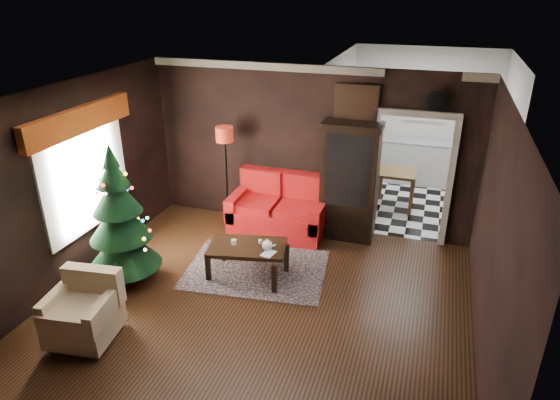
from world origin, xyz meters
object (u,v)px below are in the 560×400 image
(christmas_tree, at_px, (119,216))
(wall_clock, at_px, (437,100))
(teapot, at_px, (267,245))
(floor_lamp, at_px, (227,180))
(armchair, at_px, (81,308))
(kitchen_table, at_px, (395,189))
(loveseat, at_px, (278,206))
(coffee_table, at_px, (248,260))
(curio_cabinet, at_px, (349,184))

(christmas_tree, relative_size, wall_clock, 6.09)
(teapot, relative_size, wall_clock, 0.53)
(floor_lamp, relative_size, christmas_tree, 0.97)
(floor_lamp, height_order, armchair, floor_lamp)
(floor_lamp, relative_size, teapot, 11.13)
(wall_clock, bearing_deg, kitchen_table, 113.75)
(loveseat, distance_m, kitchen_table, 2.45)
(loveseat, distance_m, coffee_table, 1.48)
(teapot, bearing_deg, floor_lamp, 129.70)
(christmas_tree, xyz_separation_m, coffee_table, (1.61, 0.68, -0.79))
(floor_lamp, distance_m, armchair, 3.49)
(coffee_table, xyz_separation_m, teapot, (0.32, -0.03, 0.33))
(armchair, distance_m, wall_clock, 5.63)
(armchair, bearing_deg, coffee_table, 47.32)
(loveseat, relative_size, coffee_table, 1.55)
(teapot, distance_m, wall_clock, 3.30)
(loveseat, distance_m, wall_clock, 3.04)
(loveseat, relative_size, christmas_tree, 0.87)
(wall_clock, bearing_deg, christmas_tree, -147.24)
(loveseat, xyz_separation_m, wall_clock, (2.35, 0.40, 1.88))
(armchair, distance_m, kitchen_table, 5.94)
(christmas_tree, height_order, wall_clock, wall_clock)
(teapot, xyz_separation_m, kitchen_table, (1.48, 3.14, -0.21))
(armchair, relative_size, teapot, 4.59)
(floor_lamp, height_order, wall_clock, wall_clock)
(curio_cabinet, height_order, teapot, curio_cabinet)
(armchair, bearing_deg, floor_lamp, 76.10)
(floor_lamp, bearing_deg, teapot, -50.30)
(armchair, relative_size, wall_clock, 2.45)
(christmas_tree, bearing_deg, kitchen_table, 48.12)
(loveseat, height_order, coffee_table, loveseat)
(curio_cabinet, height_order, wall_clock, wall_clock)
(kitchen_table, bearing_deg, floor_lamp, -150.10)
(loveseat, height_order, floor_lamp, floor_lamp)
(kitchen_table, bearing_deg, wall_clock, -66.25)
(coffee_table, bearing_deg, curio_cabinet, 55.74)
(teapot, bearing_deg, wall_clock, 43.02)
(loveseat, height_order, curio_cabinet, curio_cabinet)
(christmas_tree, bearing_deg, loveseat, 53.24)
(curio_cabinet, bearing_deg, christmas_tree, -139.34)
(armchair, xyz_separation_m, wall_clock, (3.70, 3.79, 1.92))
(wall_clock, bearing_deg, teapot, -136.98)
(armchair, height_order, teapot, armchair)
(coffee_table, bearing_deg, teapot, -5.93)
(curio_cabinet, bearing_deg, teapot, -115.82)
(armchair, xyz_separation_m, teapot, (1.67, 1.89, 0.13))
(loveseat, xyz_separation_m, floor_lamp, (-0.97, 0.06, 0.33))
(floor_lamp, bearing_deg, curio_cabinet, 4.36)
(floor_lamp, distance_m, christmas_tree, 2.30)
(loveseat, xyz_separation_m, curio_cabinet, (1.15, 0.22, 0.45))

